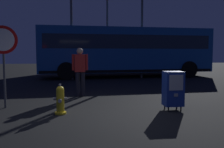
% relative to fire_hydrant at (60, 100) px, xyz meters
% --- Properties ---
extents(ground_plane, '(60.00, 60.00, 0.00)m').
position_rel_fire_hydrant_xyz_m(ground_plane, '(1.10, -0.33, -0.35)').
color(ground_plane, black).
extents(fire_hydrant, '(0.33, 0.32, 0.75)m').
position_rel_fire_hydrant_xyz_m(fire_hydrant, '(0.00, 0.00, 0.00)').
color(fire_hydrant, yellow).
rests_on(fire_hydrant, ground_plane).
extents(newspaper_box_primary, '(0.48, 0.42, 1.02)m').
position_rel_fire_hydrant_xyz_m(newspaper_box_primary, '(2.90, 0.04, 0.22)').
color(newspaper_box_primary, black).
rests_on(newspaper_box_primary, ground_plane).
extents(stop_sign, '(0.71, 0.31, 2.23)m').
position_rel_fire_hydrant_xyz_m(stop_sign, '(-1.55, 0.90, 1.25)').
color(stop_sign, '#4C4F54').
rests_on(stop_sign, ground_plane).
extents(pedestrian, '(0.55, 0.22, 1.67)m').
position_rel_fire_hydrant_xyz_m(pedestrian, '(0.50, 2.47, 0.60)').
color(pedestrian, black).
rests_on(pedestrian, ground_plane).
extents(bus_near, '(10.64, 3.31, 3.00)m').
position_rel_fire_hydrant_xyz_m(bus_near, '(3.35, 9.20, 1.36)').
color(bus_near, '#19519E').
rests_on(bus_near, ground_plane).
extents(bus_far, '(10.75, 3.99, 3.00)m').
position_rel_fire_hydrant_xyz_m(bus_far, '(4.31, 13.70, 1.36)').
color(bus_far, red).
rests_on(bus_far, ground_plane).
extents(street_light_near_right, '(0.32, 0.32, 7.83)m').
position_rel_fire_hydrant_xyz_m(street_light_near_right, '(2.49, 11.65, 4.14)').
color(street_light_near_right, '#4C4F54').
rests_on(street_light_near_right, ground_plane).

